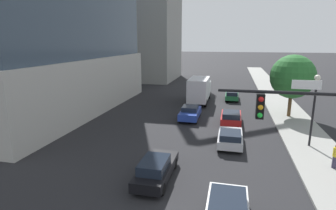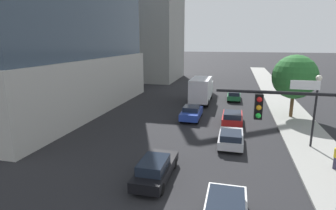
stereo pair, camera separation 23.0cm
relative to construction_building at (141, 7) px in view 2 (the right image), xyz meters
name	(u,v)px [view 2 (the right image)]	position (x,y,z in m)	size (l,w,h in m)	color
sidewalk	(299,126)	(26.13, -29.24, -14.74)	(4.02, 120.00, 0.15)	gray
construction_building	(141,7)	(0.00, 0.00, 0.00)	(22.83, 15.65, 36.32)	gray
traffic_light_pole	(307,130)	(22.91, -45.03, -10.25)	(5.41, 0.48, 6.44)	black
street_lamp	(316,100)	(25.88, -34.75, -11.02)	(0.44, 0.44, 5.53)	black
street_tree	(295,77)	(25.95, -25.94, -10.39)	(4.59, 4.59, 6.58)	brown
car_blue	(191,113)	(15.66, -29.10, -14.09)	(1.88, 4.30, 1.46)	#233D9E
car_green	(234,95)	(19.87, -18.33, -14.11)	(1.75, 4.52, 1.39)	#1E6638
car_silver	(231,138)	(19.87, -35.87, -14.12)	(1.87, 4.04, 1.35)	#B7B7BC
car_black	(155,169)	(15.66, -42.42, -14.09)	(1.74, 4.77, 1.46)	black
car_red	(232,117)	(19.87, -29.87, -14.09)	(1.93, 4.21, 1.41)	red
box_truck	(201,89)	(15.66, -21.12, -12.95)	(2.38, 7.67, 3.41)	silver
pedestrian_yellow_shirt	(336,157)	(26.44, -38.55, -13.87)	(0.34, 0.34, 1.58)	#38334C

